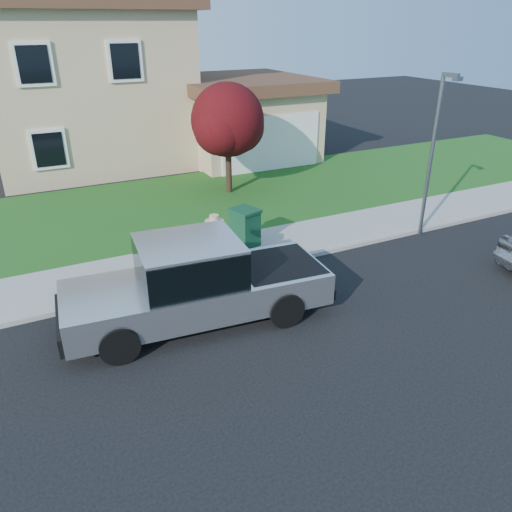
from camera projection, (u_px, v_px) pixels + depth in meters
The scene contains 10 objects.
ground at pixel (244, 343), 10.27m from camera, with size 80.00×80.00×0.00m, color black.
curb at pixel (231, 272), 12.99m from camera, with size 40.00×0.20×0.12m, color gray.
sidewalk at pixel (215, 256), 13.87m from camera, with size 40.00×2.00×0.15m, color gray.
lawn at pixel (166, 207), 17.51m from camera, with size 40.00×7.00×0.10m, color #164D18.
house at pixel (115, 89), 22.66m from camera, with size 14.00×11.30×6.85m.
pickup_truck at pixel (196, 284), 10.69m from camera, with size 5.94×2.49×1.90m.
woman at pixel (215, 253), 12.12m from camera, with size 0.67×0.50×1.87m.
ornamental_tree at pixel (229, 123), 17.85m from camera, with size 2.90×2.62×3.98m.
trash_bin at pixel (245, 227), 14.14m from camera, with size 0.85×0.92×1.08m.
street_lamp at pixel (434, 148), 14.25m from camera, with size 0.25×0.62×4.74m.
Camera 1 is at (-3.59, -7.71, 6.03)m, focal length 35.00 mm.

